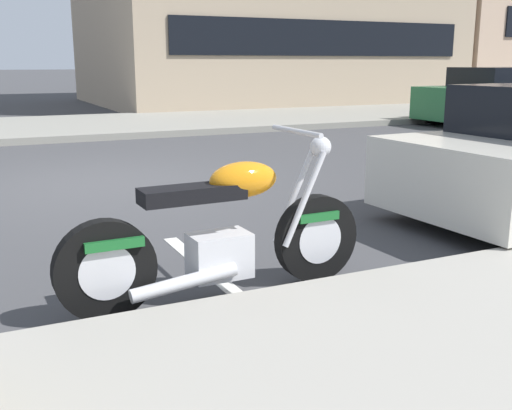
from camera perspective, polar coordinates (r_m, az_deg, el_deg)
name	(u,v)px	position (r m, az deg, el deg)	size (l,w,h in m)	color
ground_plane	(105,184)	(8.22, -13.92, 1.92)	(260.00, 260.00, 0.00)	#3D3D3F
sidewalk_far_curb	(443,111)	(20.22, 17.09, 8.42)	(120.00, 5.00, 0.14)	gray
parking_stall_stripe	(215,276)	(4.58, -3.87, -6.60)	(0.12, 2.20, 0.01)	silver
parked_motorcycle	(223,236)	(4.05, -3.14, -2.95)	(2.16, 0.62, 1.11)	black
car_opposite_curb	(499,97)	(16.95, 21.75, 9.31)	(4.31, 1.84, 1.42)	#236638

